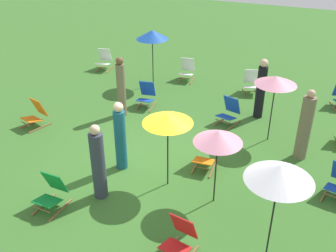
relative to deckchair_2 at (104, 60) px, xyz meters
The scene contains 20 objects.
ground_plane 7.00m from the deckchair_2, 49.93° to the right, with size 40.00×40.00×0.00m, color #386B28.
deckchair_2 is the anchor object (origin of this frame).
deckchair_3 7.57m from the deckchair_2, 40.05° to the right, with size 0.52×0.79×0.83m.
deckchair_5 9.91m from the deckchair_2, 51.02° to the right, with size 0.60×0.83×0.83m.
deckchair_7 3.80m from the deckchair_2, 38.30° to the right, with size 0.59×0.83×0.83m.
deckchair_8 8.23m from the deckchair_2, 66.51° to the right, with size 0.50×0.77×0.83m.
deckchair_9 3.41m from the deckchair_2, ahead, with size 0.58×0.82×0.83m.
deckchair_10 4.83m from the deckchair_2, 82.98° to the right, with size 0.68×0.87×0.83m.
deckchair_12 6.23m from the deckchair_2, 23.22° to the right, with size 0.67×0.86×0.83m.
deckchair_13 5.84m from the deckchair_2, ahead, with size 0.66×0.86×0.83m.
umbrella_0 7.70m from the deckchair_2, 22.84° to the right, with size 1.09×1.09×1.87m.
umbrella_1 8.86m from the deckchair_2, 43.37° to the right, with size 1.00×1.00×1.76m.
umbrella_2 7.96m from the deckchair_2, 48.31° to the right, with size 1.10×1.10×1.83m.
umbrella_3 10.63m from the deckchair_2, 42.78° to the right, with size 1.14×1.14×2.02m.
umbrella_4 2.93m from the deckchair_2, 15.48° to the right, with size 1.10×1.10×2.00m.
person_0 8.65m from the deckchair_2, 23.92° to the right, with size 0.42×0.42×1.88m.
person_1 4.13m from the deckchair_2, 51.17° to the right, with size 0.35×0.35×1.86m.
person_2 7.94m from the deckchair_2, 59.48° to the right, with size 0.33×0.33×1.79m.
person_3 6.91m from the deckchair_2, 55.39° to the right, with size 0.39×0.39×1.76m.
person_4 6.69m from the deckchair_2, 14.70° to the right, with size 0.39×0.39×1.84m.
Camera 1 is at (3.56, -7.20, 5.57)m, focal length 41.72 mm.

